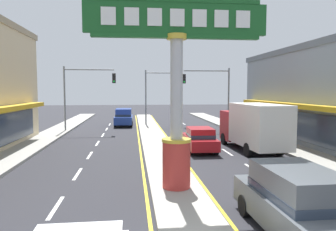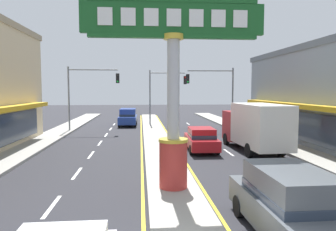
{
  "view_description": "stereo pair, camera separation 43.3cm",
  "coord_description": "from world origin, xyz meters",
  "px_view_note": "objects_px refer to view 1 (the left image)",
  "views": [
    {
      "loc": [
        -1.71,
        -6.18,
        3.99
      ],
      "look_at": [
        0.22,
        11.12,
        2.6
      ],
      "focal_mm": 34.28,
      "sensor_mm": 36.0,
      "label": 1
    },
    {
      "loc": [
        -1.28,
        -6.22,
        3.99
      ],
      "look_at": [
        0.22,
        11.12,
        2.6
      ],
      "focal_mm": 34.28,
      "sensor_mm": 36.0,
      "label": 2
    }
  ],
  "objects_px": {
    "suv_mid_left_lane": "(296,201)",
    "sedan_far_left_oncoming": "(200,139)",
    "box_truck_near_right_lane": "(253,125)",
    "suv_near_left_lane": "(124,117)",
    "traffic_light_right_side": "(212,87)",
    "district_sign": "(177,86)",
    "traffic_light_median_far": "(159,88)",
    "traffic_light_left_side": "(84,87)"
  },
  "relations": [
    {
      "from": "district_sign",
      "to": "traffic_light_median_far",
      "type": "height_order",
      "value": "district_sign"
    },
    {
      "from": "district_sign",
      "to": "sedan_far_left_oncoming",
      "type": "xyz_separation_m",
      "value": [
        2.68,
        8.14,
        -3.34
      ]
    },
    {
      "from": "box_truck_near_right_lane",
      "to": "suv_mid_left_lane",
      "type": "height_order",
      "value": "box_truck_near_right_lane"
    },
    {
      "from": "traffic_light_left_side",
      "to": "sedan_far_left_oncoming",
      "type": "bearing_deg",
      "value": -49.57
    },
    {
      "from": "district_sign",
      "to": "traffic_light_left_side",
      "type": "distance_m",
      "value": 19.66
    },
    {
      "from": "district_sign",
      "to": "sedan_far_left_oncoming",
      "type": "relative_size",
      "value": 1.68
    },
    {
      "from": "sedan_far_left_oncoming",
      "to": "traffic_light_left_side",
      "type": "bearing_deg",
      "value": 130.43
    },
    {
      "from": "traffic_light_median_far",
      "to": "box_truck_near_right_lane",
      "type": "relative_size",
      "value": 0.89
    },
    {
      "from": "box_truck_near_right_lane",
      "to": "suv_mid_left_lane",
      "type": "distance_m",
      "value": 12.32
    },
    {
      "from": "suv_near_left_lane",
      "to": "suv_mid_left_lane",
      "type": "height_order",
      "value": "same"
    },
    {
      "from": "district_sign",
      "to": "traffic_light_median_far",
      "type": "xyz_separation_m",
      "value": [
        1.3,
        23.72,
        0.06
      ]
    },
    {
      "from": "traffic_light_median_far",
      "to": "box_truck_near_right_lane",
      "type": "distance_m",
      "value": 17.04
    },
    {
      "from": "district_sign",
      "to": "suv_near_left_lane",
      "type": "xyz_separation_m",
      "value": [
        -2.68,
        23.56,
        -3.15
      ]
    },
    {
      "from": "suv_mid_left_lane",
      "to": "traffic_light_left_side",
      "type": "bearing_deg",
      "value": 111.32
    },
    {
      "from": "traffic_light_left_side",
      "to": "sedan_far_left_oncoming",
      "type": "xyz_separation_m",
      "value": [
        8.94,
        -10.5,
        -3.46
      ]
    },
    {
      "from": "suv_near_left_lane",
      "to": "traffic_light_right_side",
      "type": "bearing_deg",
      "value": -25.29
    },
    {
      "from": "traffic_light_median_far",
      "to": "sedan_far_left_oncoming",
      "type": "relative_size",
      "value": 1.43
    },
    {
      "from": "traffic_light_median_far",
      "to": "suv_mid_left_lane",
      "type": "height_order",
      "value": "traffic_light_median_far"
    },
    {
      "from": "traffic_light_right_side",
      "to": "box_truck_near_right_lane",
      "type": "height_order",
      "value": "traffic_light_right_side"
    },
    {
      "from": "traffic_light_median_far",
      "to": "suv_mid_left_lane",
      "type": "distance_m",
      "value": 28.21
    },
    {
      "from": "box_truck_near_right_lane",
      "to": "suv_near_left_lane",
      "type": "bearing_deg",
      "value": 118.62
    },
    {
      "from": "traffic_light_left_side",
      "to": "box_truck_near_right_lane",
      "type": "xyz_separation_m",
      "value": [
        12.32,
        -11.09,
        -2.55
      ]
    },
    {
      "from": "suv_near_left_lane",
      "to": "district_sign",
      "type": "bearing_deg",
      "value": -83.51
    },
    {
      "from": "suv_near_left_lane",
      "to": "suv_mid_left_lane",
      "type": "distance_m",
      "value": 28.35
    },
    {
      "from": "box_truck_near_right_lane",
      "to": "suv_near_left_lane",
      "type": "xyz_separation_m",
      "value": [
        -8.74,
        16.01,
        -0.71
      ]
    },
    {
      "from": "district_sign",
      "to": "box_truck_near_right_lane",
      "type": "height_order",
      "value": "district_sign"
    },
    {
      "from": "sedan_far_left_oncoming",
      "to": "district_sign",
      "type": "bearing_deg",
      "value": -108.21
    },
    {
      "from": "traffic_light_right_side",
      "to": "sedan_far_left_oncoming",
      "type": "distance_m",
      "value": 12.25
    },
    {
      "from": "traffic_light_median_far",
      "to": "suv_mid_left_lane",
      "type": "xyz_separation_m",
      "value": [
        1.38,
        -28.0,
        -3.21
      ]
    },
    {
      "from": "suv_near_left_lane",
      "to": "sedan_far_left_oncoming",
      "type": "relative_size",
      "value": 1.07
    },
    {
      "from": "box_truck_near_right_lane",
      "to": "sedan_far_left_oncoming",
      "type": "bearing_deg",
      "value": 170.03
    },
    {
      "from": "district_sign",
      "to": "box_truck_near_right_lane",
      "type": "relative_size",
      "value": 1.05
    },
    {
      "from": "district_sign",
      "to": "traffic_light_left_side",
      "type": "relative_size",
      "value": 1.18
    },
    {
      "from": "traffic_light_right_side",
      "to": "district_sign",
      "type": "bearing_deg",
      "value": -107.96
    },
    {
      "from": "traffic_light_right_side",
      "to": "suv_near_left_lane",
      "type": "relative_size",
      "value": 1.34
    },
    {
      "from": "traffic_light_right_side",
      "to": "sedan_far_left_oncoming",
      "type": "height_order",
      "value": "traffic_light_right_side"
    },
    {
      "from": "suv_mid_left_lane",
      "to": "box_truck_near_right_lane",
      "type": "bearing_deg",
      "value": 74.05
    },
    {
      "from": "traffic_light_right_side",
      "to": "suv_near_left_lane",
      "type": "distance_m",
      "value": 10.41
    },
    {
      "from": "traffic_light_left_side",
      "to": "box_truck_near_right_lane",
      "type": "bearing_deg",
      "value": -41.99
    },
    {
      "from": "traffic_light_median_far",
      "to": "suv_near_left_lane",
      "type": "height_order",
      "value": "traffic_light_median_far"
    },
    {
      "from": "box_truck_near_right_lane",
      "to": "traffic_light_median_far",
      "type": "bearing_deg",
      "value": 106.38
    },
    {
      "from": "suv_mid_left_lane",
      "to": "sedan_far_left_oncoming",
      "type": "xyz_separation_m",
      "value": [
        -0.0,
        12.42,
        -0.2
      ]
    }
  ]
}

